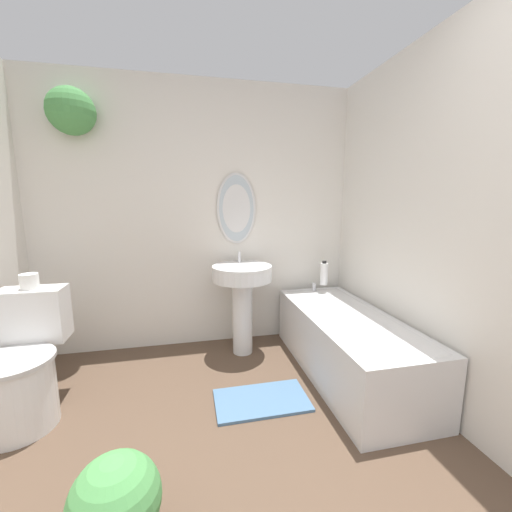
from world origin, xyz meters
TOP-DOWN VIEW (x-y plane):
  - wall_back at (-0.09, 2.58)m, footprint 2.96×0.36m
  - wall_right at (1.45, 1.28)m, footprint 0.06×2.68m
  - toilet at (-1.14, 1.69)m, footprint 0.45×0.64m
  - pedestal_sink at (0.34, 2.26)m, footprint 0.52×0.52m
  - bathtub at (1.08, 1.74)m, footprint 0.63×1.54m
  - shampoo_bottle at (1.15, 2.35)m, footprint 0.07×0.07m
  - potted_plant at (-0.40, 0.68)m, footprint 0.32×0.32m
  - bath_mat at (0.34, 1.52)m, footprint 0.63×0.36m
  - toilet_paper_roll at (-1.14, 1.91)m, footprint 0.11×0.11m

SIDE VIEW (x-z plane):
  - bath_mat at x=0.34m, z-range 0.00..0.02m
  - potted_plant at x=-0.40m, z-range 0.02..0.48m
  - bathtub at x=1.08m, z-range -0.03..0.54m
  - toilet at x=-1.14m, z-range -0.06..0.72m
  - pedestal_sink at x=0.34m, z-range 0.14..1.03m
  - shampoo_bottle at x=1.15m, z-range 0.55..0.78m
  - toilet_paper_roll at x=-1.14m, z-range 0.78..0.88m
  - wall_right at x=1.45m, z-range 0.00..2.40m
  - wall_back at x=-0.09m, z-range 0.08..2.48m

